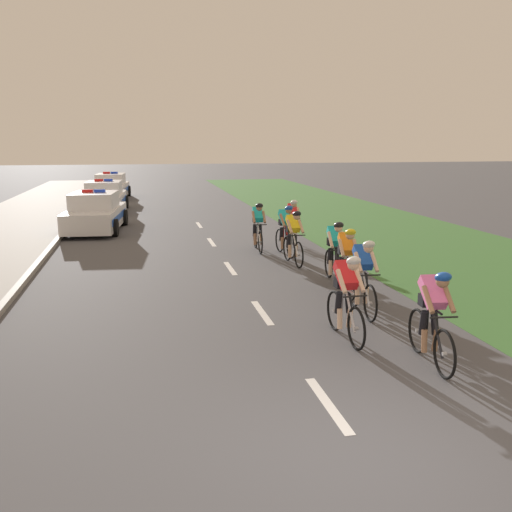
{
  "coord_description": "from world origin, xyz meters",
  "views": [
    {
      "loc": [
        -2.27,
        -4.94,
        3.35
      ],
      "look_at": [
        -0.06,
        5.64,
        1.1
      ],
      "focal_mm": 38.65,
      "sensor_mm": 36.0,
      "label": 1
    }
  ],
  "objects": [
    {
      "name": "kerb_edge",
      "position": [
        -5.13,
        14.0,
        0.07
      ],
      "size": [
        0.16,
        60.0,
        0.13
      ],
      "primitive_type": "cube",
      "color": "#9E9E99",
      "rests_on": "ground"
    },
    {
      "name": "lane_markings_centre",
      "position": [
        0.0,
        7.35,
        0.0
      ],
      "size": [
        0.14,
        21.6,
        0.01
      ],
      "color": "white",
      "rests_on": "ground"
    },
    {
      "name": "police_car_second",
      "position": [
        -4.0,
        22.62,
        0.68
      ],
      "size": [
        2.16,
        4.48,
        1.59
      ],
      "color": "silver",
      "rests_on": "ground"
    },
    {
      "name": "police_car_nearest",
      "position": [
        -4.0,
        16.63,
        0.68
      ],
      "size": [
        2.32,
        4.55,
        1.59
      ],
      "color": "silver",
      "rests_on": "ground"
    },
    {
      "name": "police_car_third",
      "position": [
        -4.0,
        29.09,
        0.68
      ],
      "size": [
        2.21,
        4.5,
        1.59
      ],
      "color": "white",
      "rests_on": "ground"
    },
    {
      "name": "cyclist_ninth",
      "position": [
        1.23,
        11.55,
        0.79
      ],
      "size": [
        0.43,
        1.72,
        1.56
      ],
      "color": "black",
      "rests_on": "ground"
    },
    {
      "name": "cyclist_lead",
      "position": [
        1.95,
        2.28,
        0.79
      ],
      "size": [
        0.45,
        1.72,
        1.56
      ],
      "color": "black",
      "rests_on": "ground"
    },
    {
      "name": "cyclist_fifth",
      "position": [
        2.21,
        7.31,
        0.79
      ],
      "size": [
        0.44,
        1.72,
        1.56
      ],
      "color": "black",
      "rests_on": "ground"
    },
    {
      "name": "ground_plane",
      "position": [
        0.0,
        0.0,
        0.0
      ],
      "size": [
        160.0,
        160.0,
        0.0
      ],
      "primitive_type": "plane",
      "color": "#4C4C51"
    },
    {
      "name": "cyclist_eighth",
      "position": [
        2.53,
        12.21,
        0.79
      ],
      "size": [
        0.46,
        1.72,
        1.56
      ],
      "color": "black",
      "rests_on": "ground"
    },
    {
      "name": "cyclist_third",
      "position": [
        1.91,
        4.87,
        0.79
      ],
      "size": [
        0.44,
        1.72,
        1.56
      ],
      "color": "black",
      "rests_on": "ground"
    },
    {
      "name": "grass_verge",
      "position": [
        6.87,
        14.0,
        0.0
      ],
      "size": [
        7.0,
        60.0,
        0.01
      ],
      "primitive_type": "cube",
      "color": "#3D7033",
      "rests_on": "ground"
    },
    {
      "name": "cyclist_seventh",
      "position": [
        1.9,
        10.75,
        0.79
      ],
      "size": [
        0.44,
        1.72,
        1.56
      ],
      "color": "black",
      "rests_on": "ground"
    },
    {
      "name": "cyclist_second",
      "position": [
        1.07,
        3.57,
        0.79
      ],
      "size": [
        0.42,
        1.72,
        1.56
      ],
      "color": "black",
      "rests_on": "ground"
    },
    {
      "name": "cyclist_sixth",
      "position": [
        1.79,
        9.48,
        0.79
      ],
      "size": [
        0.43,
        1.72,
        1.56
      ],
      "color": "black",
      "rests_on": "ground"
    },
    {
      "name": "cyclist_fourth",
      "position": [
        2.11,
        6.29,
        0.79
      ],
      "size": [
        0.45,
        1.72,
        1.56
      ],
      "color": "black",
      "rests_on": "ground"
    }
  ]
}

